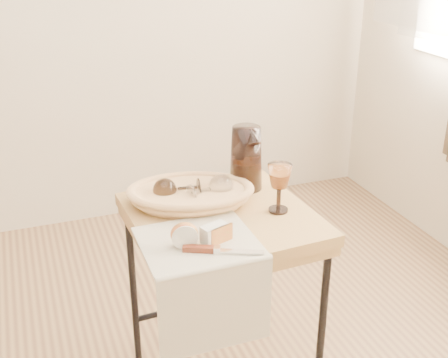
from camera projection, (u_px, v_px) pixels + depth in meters
name	position (u px, v px, depth m)	size (l,w,h in m)	color
side_table	(222.00, 304.00, 1.88)	(0.53, 0.53, 0.67)	olive
tea_towel	(198.00, 242.00, 1.58)	(0.31, 0.28, 0.01)	beige
bread_basket	(191.00, 196.00, 1.79)	(0.35, 0.24, 0.05)	tan
goblet_lying_a	(179.00, 189.00, 1.78)	(0.12, 0.07, 0.07)	#433223
goblet_lying_b	(208.00, 189.00, 1.78)	(0.12, 0.08, 0.08)	white
pitcher	(246.00, 158.00, 1.87)	(0.15, 0.23, 0.25)	black
wine_goblet	(279.00, 188.00, 1.72)	(0.07, 0.07, 0.15)	white
apple_half	(184.00, 234.00, 1.54)	(0.08, 0.04, 0.07)	red
apple_wedge	(215.00, 233.00, 1.56)	(0.07, 0.04, 0.05)	silver
table_knife	(220.00, 250.00, 1.52)	(0.21, 0.02, 0.02)	silver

